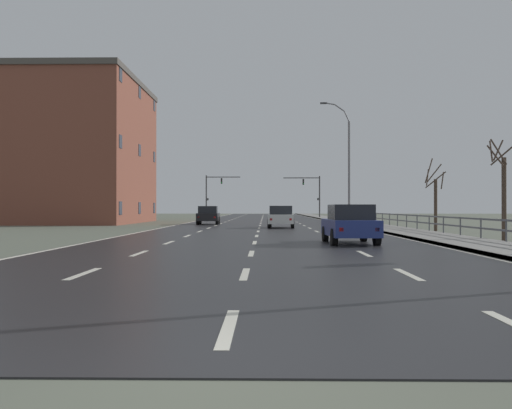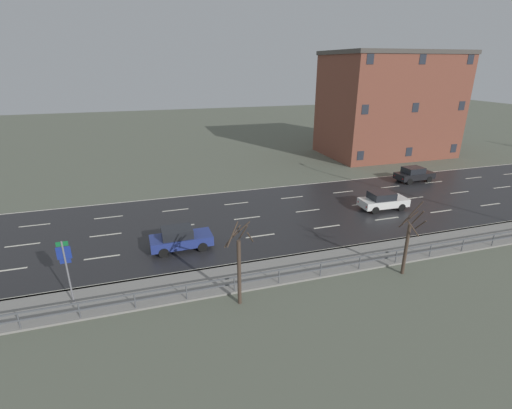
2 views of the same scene
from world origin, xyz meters
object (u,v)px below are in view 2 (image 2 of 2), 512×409
car_distant (414,174)px  car_near_right (383,200)px  brick_building (388,104)px  highway_sign (66,265)px  car_far_left (180,238)px

car_distant → car_near_right: bearing=-55.3°
car_distant → brick_building: bearing=157.0°
highway_sign → brick_building: bearing=124.7°
highway_sign → car_far_left: (-4.58, 6.06, -1.54)m
highway_sign → car_distant: bearing=112.1°
car_near_right → brick_building: bearing=146.9°
car_far_left → brick_building: (-20.55, 30.28, 5.89)m
car_distant → car_far_left: bearing=-74.0°
car_near_right → brick_building: 23.09m
brick_building → car_far_left: bearing=-55.8°
car_far_left → highway_sign: bearing=-54.4°
car_far_left → car_distant: size_ratio=1.00×
highway_sign → car_far_left: size_ratio=0.88×
car_distant → highway_sign: bearing=-69.8°
highway_sign → car_near_right: highway_sign is taller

